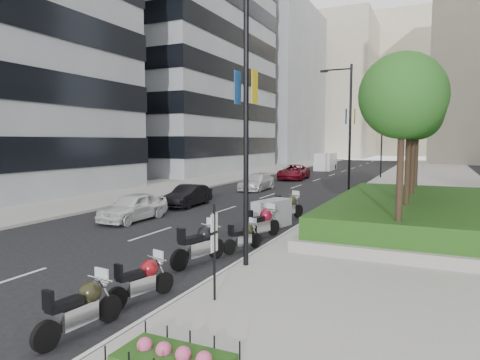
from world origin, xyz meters
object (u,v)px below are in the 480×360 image
Objects in this scene: parking_sign at (214,247)px; motorcycle_2 at (200,244)px; lamp_post_0 at (241,105)px; lamp_post_2 at (380,131)px; motorcycle_5 at (272,214)px; motorcycle_0 at (81,308)px; lamp_post_1 at (348,125)px; car_c at (257,182)px; motorcycle_1 at (143,280)px; car_b at (188,196)px; delivery_van at (325,162)px; motorcycle_3 at (244,237)px; car_a at (133,207)px; motorcycle_6 at (288,207)px; car_d at (294,172)px; motorcycle_4 at (262,223)px.

parking_sign is 3.71m from motorcycle_2.
lamp_post_0 is 35.00m from lamp_post_2.
lamp_post_2 is 3.97× the size of motorcycle_5.
lamp_post_1 is at bearing 3.29° from motorcycle_0.
lamp_post_2 is 17.42m from car_c.
parking_sign is at bearing -61.04° from motorcycle_1.
delivery_van is (-0.02, 35.54, 0.41)m from car_b.
motorcycle_5 reaches higher than motorcycle_3.
lamp_post_0 is 46.81m from delivery_van.
car_c is at bearing 111.14° from lamp_post_0.
lamp_post_1 is at bearing 91.88° from parking_sign.
motorcycle_3 is at bearing 112.13° from lamp_post_0.
lamp_post_2 is at bearing 90.00° from lamp_post_0.
motorcycle_1 is (-1.13, -3.47, -4.52)m from lamp_post_0.
parking_sign is 12.13m from car_a.
motorcycle_6 is 37.90m from delivery_van.
motorcycle_2 is 8.60m from car_a.
lamp_post_1 is 17.69m from motorcycle_2.
motorcycle_0 is at bearing -101.23° from lamp_post_0.
car_c is at bearing -90.75° from delivery_van.
delivery_van is (-8.32, 28.90, -4.00)m from lamp_post_1.
lamp_post_1 is 15.12m from car_a.
car_a is 5.22m from car_b.
lamp_post_2 is 2.27× the size of car_b.
delivery_van is at bearing 106.06° from lamp_post_1.
lamp_post_1 is 1.00× the size of lamp_post_2.
car_d is (-7.94, -4.53, -4.30)m from lamp_post_2.
lamp_post_0 is 31.78m from car_d.
motorcycle_0 reaches higher than motorcycle_1.
motorcycle_5 is at bearing 102.13° from parking_sign.
motorcycle_4 is at bearing -79.81° from car_d.
car_d is at bearing -90.62° from delivery_van.
parking_sign is at bearing -154.89° from motorcycle_5.
lamp_post_0 reaches higher than motorcycle_4.
lamp_post_2 is (0.00, 35.00, 0.00)m from lamp_post_0.
car_a is at bearing -91.86° from car_c.
motorcycle_5 is 0.41× the size of delivery_van.
lamp_post_0 is 5.06m from motorcycle_3.
car_c is (-7.75, -14.96, -4.40)m from lamp_post_2.
car_c reaches higher than motorcycle_4.
motorcycle_3 is 0.34× the size of car_d.
motorcycle_3 is 0.82× the size of motorcycle_4.
car_d is (-7.10, 28.41, 0.25)m from motorcycle_3.
delivery_van is (-7.22, 51.42, 0.49)m from motorcycle_0.
car_b is at bearing -108.61° from lamp_post_2.
car_a is at bearing 137.73° from parking_sign.
motorcycle_0 is 2.05m from motorcycle_1.
motorcycle_6 is 13.08m from car_c.
car_d is at bearing 86.38° from car_b.
motorcycle_1 is at bearing -49.04° from car_a.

